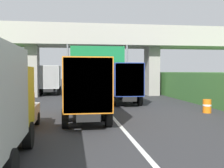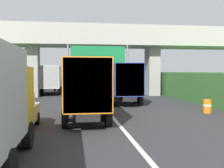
% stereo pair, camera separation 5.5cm
% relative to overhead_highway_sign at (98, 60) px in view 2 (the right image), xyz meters
% --- Properties ---
extents(lane_centre_stripe, '(0.20, 90.75, 0.01)m').
position_rel_overhead_highway_sign_xyz_m(lane_centre_stripe, '(0.00, -1.54, -3.90)').
color(lane_centre_stripe, white).
rests_on(lane_centre_stripe, ground).
extents(overpass_bridge, '(40.00, 4.80, 7.80)m').
position_rel_overhead_highway_sign_xyz_m(overpass_bridge, '(0.00, 4.80, 1.98)').
color(overpass_bridge, '#ADA89E').
rests_on(overpass_bridge, ground).
extents(overhead_highway_sign, '(5.88, 0.18, 5.30)m').
position_rel_overhead_highway_sign_xyz_m(overhead_highway_sign, '(0.00, 0.00, 0.00)').
color(overhead_highway_sign, slate).
rests_on(overhead_highway_sign, ground).
extents(truck_orange, '(2.44, 7.30, 3.44)m').
position_rel_overhead_highway_sign_xyz_m(truck_orange, '(-1.69, -10.26, -1.97)').
color(truck_orange, black).
rests_on(truck_orange, ground).
extents(truck_silver, '(2.44, 7.30, 3.44)m').
position_rel_overhead_highway_sign_xyz_m(truck_silver, '(-5.08, 8.19, -1.97)').
color(truck_silver, black).
rests_on(truck_silver, ground).
extents(truck_blue, '(2.44, 7.30, 3.44)m').
position_rel_overhead_highway_sign_xyz_m(truck_blue, '(1.90, -2.38, -1.97)').
color(truck_blue, black).
rests_on(truck_blue, ground).
extents(car_white, '(1.86, 4.10, 1.72)m').
position_rel_overhead_highway_sign_xyz_m(car_white, '(-5.05, -12.72, -3.05)').
color(car_white, silver).
rests_on(car_white, ground).
extents(construction_barrel_2, '(0.57, 0.57, 0.90)m').
position_rel_overhead_highway_sign_xyz_m(construction_barrel_2, '(6.49, -8.97, -3.45)').
color(construction_barrel_2, orange).
rests_on(construction_barrel_2, ground).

